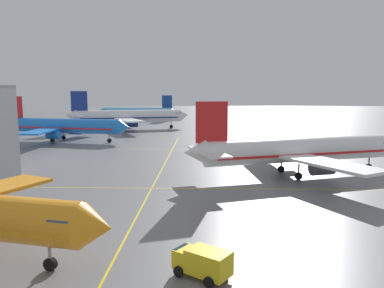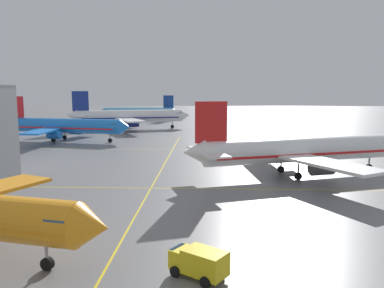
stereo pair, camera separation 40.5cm
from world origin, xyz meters
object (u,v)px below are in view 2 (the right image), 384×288
airliner_third_row (63,126)px  airliner_second_row (298,150)px  service_truck_red_van (198,261)px  airliner_far_left_stand (129,116)px  airliner_far_right_stand (139,112)px

airliner_third_row → airliner_second_row: bearing=-37.2°
airliner_third_row → service_truck_red_van: size_ratio=8.30×
airliner_far_left_stand → service_truck_red_van: size_ratio=9.17×
airliner_third_row → airliner_far_left_stand: bearing=69.5°
airliner_second_row → airliner_far_right_stand: 117.02m
airliner_far_left_stand → airliner_second_row: bearing=-59.9°
airliner_far_left_stand → service_truck_red_van: 105.48m
airliner_third_row → airliner_far_right_stand: (7.51, 69.42, -0.24)m
service_truck_red_van → airliner_third_row: bearing=116.9°
airliner_far_right_stand → airliner_far_left_stand: bearing=-84.5°
airliner_second_row → airliner_third_row: airliner_second_row is taller
airliner_third_row → service_truck_red_van: airliner_third_row is taller
airliner_far_left_stand → airliner_far_right_stand: size_ratio=1.17×
service_truck_red_van → airliner_second_row: bearing=66.0°
airliner_far_right_stand → service_truck_red_van: airliner_far_right_stand is taller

